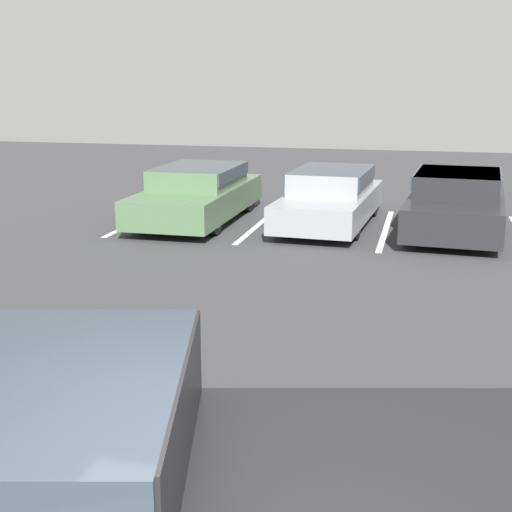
% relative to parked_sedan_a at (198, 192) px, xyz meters
% --- Properties ---
extents(stall_stripe_a, '(0.12, 4.28, 0.01)m').
position_rel_parked_sedan_a_xyz_m(stall_stripe_a, '(-1.31, -0.02, -0.65)').
color(stall_stripe_a, white).
rests_on(stall_stripe_a, ground_plane).
extents(stall_stripe_b, '(0.12, 4.28, 0.01)m').
position_rel_parked_sedan_a_xyz_m(stall_stripe_b, '(1.44, -0.02, -0.65)').
color(stall_stripe_b, white).
rests_on(stall_stripe_b, ground_plane).
extents(stall_stripe_c, '(0.12, 4.28, 0.01)m').
position_rel_parked_sedan_a_xyz_m(stall_stripe_c, '(4.19, -0.02, -0.65)').
color(stall_stripe_c, white).
rests_on(stall_stripe_c, ground_plane).
extents(parked_sedan_a, '(1.86, 4.68, 1.22)m').
position_rel_parked_sedan_a_xyz_m(parked_sedan_a, '(0.00, 0.00, 0.00)').
color(parked_sedan_a, '#4C6B47').
rests_on(parked_sedan_a, ground_plane).
extents(parked_sedan_b, '(1.96, 4.54, 1.21)m').
position_rel_parked_sedan_a_xyz_m(parked_sedan_b, '(2.96, 0.21, -0.01)').
color(parked_sedan_b, gray).
rests_on(parked_sedan_b, ground_plane).
extents(parked_sedan_c, '(2.16, 4.48, 1.26)m').
position_rel_parked_sedan_a_xyz_m(parked_sedan_c, '(5.60, 0.03, 0.01)').
color(parked_sedan_c, '#232326').
rests_on(parked_sedan_c, ground_plane).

